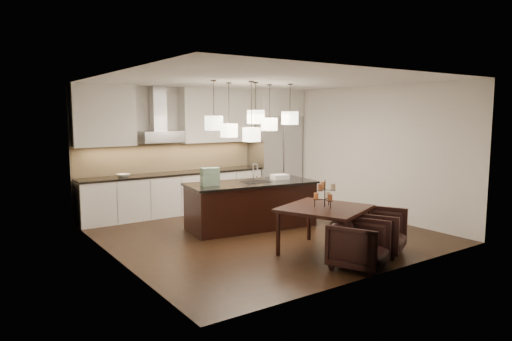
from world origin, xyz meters
TOP-DOWN VIEW (x-y plane):
  - floor at (0.00, 0.00)m, footprint 5.50×5.50m
  - ceiling at (0.00, 0.00)m, footprint 5.50×5.50m
  - wall_back at (0.00, 2.76)m, footprint 5.50×0.02m
  - wall_front at (0.00, -2.76)m, footprint 5.50×0.02m
  - wall_left at (-2.76, 0.00)m, footprint 0.02×5.50m
  - wall_right at (2.76, 0.00)m, footprint 0.02×5.50m
  - refrigerator at (2.10, 2.38)m, footprint 1.20×0.72m
  - fridge_panel at (2.10, 2.38)m, footprint 1.26×0.72m
  - lower_cabinets at (-0.62, 2.43)m, footprint 4.21×0.62m
  - countertop at (-0.62, 2.43)m, footprint 4.21×0.66m
  - backsplash at (-0.62, 2.73)m, footprint 4.21×0.02m
  - upper_cab_left at (-2.10, 2.57)m, footprint 1.25×0.35m
  - upper_cab_right at (0.55, 2.57)m, footprint 1.85×0.35m
  - hood_canopy at (-0.93, 2.48)m, footprint 0.90×0.52m
  - hood_chimney at (-0.93, 2.59)m, footprint 0.30×0.28m
  - fruit_bowl at (-1.80, 2.38)m, footprint 0.33×0.33m
  - island_body at (0.06, 0.45)m, footprint 2.53×1.28m
  - island_top at (0.06, 0.45)m, footprint 2.62×1.37m
  - faucet at (0.17, 0.54)m, footprint 0.13×0.24m
  - tote_bag at (-0.79, 0.55)m, footprint 0.35×0.22m
  - food_container at (0.76, 0.45)m, footprint 0.36×0.27m
  - dining_table at (0.10, -1.57)m, footprint 1.60×1.60m
  - candelabra at (0.10, -1.57)m, footprint 0.46×0.46m
  - candle_a at (0.23, -1.52)m, footprint 0.10×0.10m
  - candle_b at (-0.01, -1.48)m, footprint 0.10×0.10m
  - candle_c at (0.08, -1.70)m, footprint 0.10×0.10m
  - candle_d at (0.17, -1.44)m, footprint 0.10×0.10m
  - candle_e at (-0.03, -1.60)m, footprint 0.10×0.10m
  - candle_f at (0.16, -1.68)m, footprint 0.10×0.10m
  - armchair_left at (-0.01, -2.41)m, footprint 0.98×0.99m
  - armchair_right at (0.80, -2.08)m, footprint 1.03×1.04m
  - pendant_a at (-0.80, 0.38)m, footprint 0.24×0.24m
  - pendant_b at (-0.28, 0.70)m, footprint 0.24×0.24m
  - pendant_c at (0.12, 0.39)m, footprint 0.24×0.24m
  - pendant_d at (0.71, 0.74)m, footprint 0.24×0.24m
  - pendant_e at (0.96, 0.39)m, footprint 0.24×0.24m
  - pendant_f at (-0.11, 0.19)m, footprint 0.24×0.24m

SIDE VIEW (x-z plane):
  - floor at x=0.00m, z-range -0.02..0.00m
  - armchair_left at x=-0.01m, z-range 0.00..0.69m
  - armchair_right at x=0.80m, z-range 0.00..0.71m
  - dining_table at x=0.10m, z-range 0.00..0.74m
  - island_body at x=0.06m, z-range 0.00..0.85m
  - lower_cabinets at x=-0.62m, z-range 0.00..0.88m
  - island_top at x=0.06m, z-range 0.85..0.89m
  - countertop at x=-0.62m, z-range 0.88..0.92m
  - candle_a at x=0.23m, z-range 0.87..0.96m
  - candle_b at x=-0.01m, z-range 0.87..0.96m
  - candle_c at x=0.08m, z-range 0.87..0.96m
  - food_container at x=0.76m, z-range 0.89..0.99m
  - fruit_bowl at x=-1.80m, z-range 0.92..0.98m
  - candelabra at x=0.10m, z-range 0.74..1.17m
  - tote_bag at x=-0.79m, z-range 0.89..1.22m
  - candle_d at x=0.17m, z-range 1.02..1.12m
  - candle_e at x=-0.03m, z-range 1.02..1.12m
  - candle_f at x=0.16m, z-range 1.02..1.12m
  - refrigerator at x=2.10m, z-range 0.00..2.15m
  - faucet at x=0.17m, z-range 0.89..1.26m
  - backsplash at x=-0.62m, z-range 0.92..1.55m
  - wall_back at x=0.00m, z-range 0.00..2.80m
  - wall_front at x=0.00m, z-range 0.00..2.80m
  - wall_left at x=-2.76m, z-range 0.00..2.80m
  - wall_right at x=2.76m, z-range 0.00..2.80m
  - hood_canopy at x=-0.93m, z-range 1.60..1.84m
  - pendant_f at x=-0.11m, z-range 1.70..1.96m
  - pendant_b at x=-0.28m, z-range 1.76..2.02m
  - pendant_d at x=0.71m, z-range 1.87..2.13m
  - pendant_a at x=-0.80m, z-range 1.91..2.17m
  - pendant_e at x=0.96m, z-range 1.99..2.25m
  - pendant_c at x=0.12m, z-range 2.02..2.28m
  - upper_cab_left at x=-2.10m, z-range 1.55..2.80m
  - upper_cab_right at x=0.55m, z-range 1.55..2.80m
  - hood_chimney at x=-0.93m, z-range 1.84..2.80m
  - fridge_panel at x=2.10m, z-range 2.15..2.80m
  - ceiling at x=0.00m, z-range 2.80..2.82m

